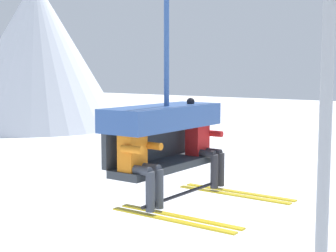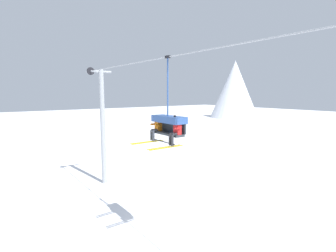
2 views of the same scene
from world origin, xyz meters
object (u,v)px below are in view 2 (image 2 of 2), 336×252
at_px(lift_tower_near, 103,125).
at_px(chairlift_chair, 169,121).
at_px(skier_orange, 156,127).
at_px(skier_red, 175,131).

xyz_separation_m(lift_tower_near, chairlift_chair, (9.60, -0.71, 1.17)).
height_order(lift_tower_near, skier_orange, lift_tower_near).
bearing_deg(skier_orange, skier_red, 0.27).
xyz_separation_m(chairlift_chair, skier_red, (0.74, -0.21, -0.31)).
bearing_deg(skier_orange, chairlift_chair, 16.57).
relative_size(chairlift_chair, skier_orange, 2.25).
distance_m(chairlift_chair, skier_red, 0.83).
xyz_separation_m(lift_tower_near, skier_red, (10.34, -0.92, 0.85)).
distance_m(skier_orange, skier_red, 1.48).
bearing_deg(lift_tower_near, skier_orange, -6.00).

